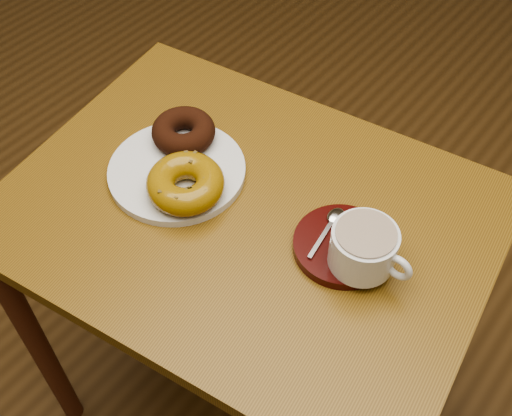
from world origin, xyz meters
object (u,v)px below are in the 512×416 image
Objects in this scene: saucer at (342,246)px; coffee_cup at (364,248)px; cafe_table at (247,252)px; donut_plate at (177,171)px.

coffee_cup is at bearing -16.69° from saucer.
cafe_table is at bearing -173.45° from coffee_cup.
donut_plate is at bearing -173.85° from coffee_cup.
donut_plate is 1.52× the size of saucer.
coffee_cup reaches higher than donut_plate.
cafe_table is 0.19m from donut_plate.
saucer reaches higher than cafe_table.
cafe_table is 6.55× the size of coffee_cup.
donut_plate is at bearing -172.04° from saucer.
saucer is at bearing 2.95° from cafe_table.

